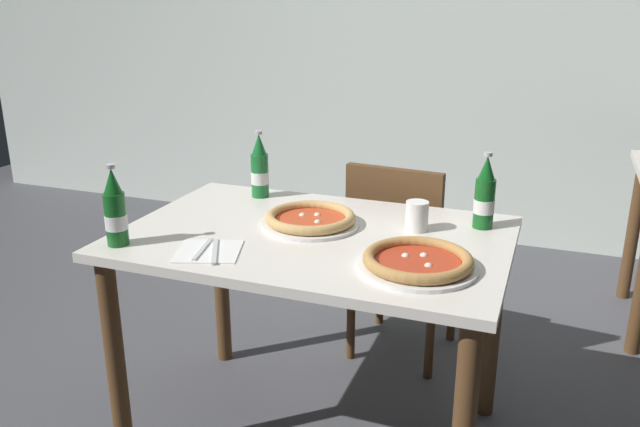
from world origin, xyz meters
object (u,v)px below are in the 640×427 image
Objects in this scene: pizza_marinara_far at (418,262)px; paper_cup at (417,216)px; beer_bottle_left at (115,212)px; dining_table_main at (315,267)px; beer_bottle_right at (485,196)px; pizza_margherita_near at (310,219)px; chair_behind_table at (401,251)px; napkin_with_cutlery at (209,251)px; beer_bottle_center at (260,169)px.

paper_cup is (-0.07, 0.30, 0.03)m from pizza_marinara_far.
pizza_marinara_far is 0.89m from beer_bottle_left.
beer_bottle_left is at bearing -150.13° from dining_table_main.
paper_cup reaches higher than dining_table_main.
pizza_marinara_far is at bearing -106.92° from beer_bottle_right.
dining_table_main is at bearing -59.22° from pizza_margherita_near.
chair_behind_table is at bearing 108.33° from paper_cup.
beer_bottle_right reaches higher than dining_table_main.
beer_bottle_left is at bearing -151.70° from beer_bottle_right.
beer_bottle_right is 2.60× the size of paper_cup.
napkin_with_cutlery reaches higher than dining_table_main.
beer_bottle_center reaches higher than dining_table_main.
beer_bottle_right reaches higher than chair_behind_table.
pizza_marinara_far is 1.44× the size of napkin_with_cutlery.
dining_table_main is at bearing -42.28° from beer_bottle_center.
paper_cup is at bearing 25.68° from dining_table_main.
dining_table_main is 0.50m from beer_bottle_center.
beer_bottle_center is 2.60× the size of paper_cup.
chair_behind_table is at bearing 106.31° from pizza_marinara_far.
pizza_marinara_far is at bearing -23.88° from dining_table_main.
pizza_margherita_near is (-0.18, -0.54, 0.29)m from chair_behind_table.
beer_bottle_right is at bearing 18.69° from pizza_margherita_near.
beer_bottle_center is (-0.69, 0.46, 0.08)m from pizza_marinara_far.
napkin_with_cutlery is at bearing -79.81° from beer_bottle_center.
dining_table_main is 0.36m from paper_cup.
dining_table_main is at bearing -154.32° from paper_cup.
beer_bottle_right is at bearing 34.73° from napkin_with_cutlery.
pizza_marinara_far is at bearing 8.92° from napkin_with_cutlery.
pizza_margherita_near is 1.29× the size of beer_bottle_right.
pizza_marinara_far is 0.43m from beer_bottle_right.
beer_bottle_center reaches higher than pizza_marinara_far.
beer_bottle_left is 0.92m from paper_cup.
beer_bottle_left is 2.60× the size of paper_cup.
paper_cup is at bearing -152.06° from beer_bottle_right.
chair_behind_table is 2.67× the size of pizza_margherita_near.
pizza_marinara_far reaches higher than dining_table_main.
dining_table_main is 4.86× the size of beer_bottle_center.
paper_cup is (0.29, 0.14, 0.16)m from dining_table_main.
beer_bottle_left is at bearing -151.61° from paper_cup.
beer_bottle_center is (0.18, 0.60, 0.00)m from beer_bottle_left.
pizza_margherita_near is 0.37m from napkin_with_cutlery.
beer_bottle_center is 1.00× the size of beer_bottle_right.
chair_behind_table is at bearing 77.29° from dining_table_main.
pizza_margherita_near is 0.34m from paper_cup.
chair_behind_table is at bearing 66.88° from napkin_with_cutlery.
beer_bottle_right is (0.53, 0.18, 0.08)m from pizza_margherita_near.
napkin_with_cutlery is at bearing -145.27° from beer_bottle_right.
napkin_with_cutlery is (-0.23, -0.25, 0.12)m from dining_table_main.
beer_bottle_center is (-0.29, 0.24, 0.08)m from pizza_margherita_near.
pizza_margherita_near is at bearing 58.98° from napkin_with_cutlery.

